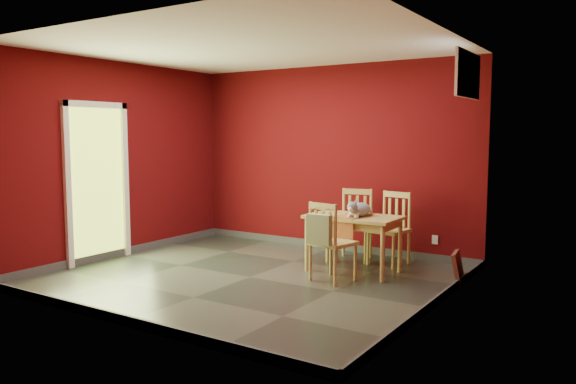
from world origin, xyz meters
The scene contains 13 objects.
ground centered at (0.00, 0.00, 0.00)m, with size 4.50×4.50×0.00m, color #2D342D.
room_shell centered at (0.00, 0.00, 0.05)m, with size 4.50×4.50×4.50m.
doorway centered at (-2.23, -0.40, 1.12)m, with size 0.06×1.01×2.13m.
window centered at (2.23, 1.00, 2.35)m, with size 0.05×0.90×0.50m.
outlet_plate centered at (1.60, 1.99, 0.30)m, with size 0.08×0.01×0.12m, color silver.
dining_table centered at (0.91, 0.91, 0.62)m, with size 1.13×0.66×0.70m.
table_runner centered at (0.91, 0.81, 0.66)m, with size 0.30×0.62×0.32m.
chair_far_left centered at (0.62, 1.56, 0.49)m, with size 0.54×0.54×0.96m.
chair_far_right centered at (1.15, 1.54, 0.49)m, with size 0.51×0.51×0.95m.
chair_near centered at (0.90, 0.35, 0.48)m, with size 0.51×0.51×0.93m.
tote_bag centered at (0.87, 0.13, 0.64)m, with size 0.29×0.18×0.41m.
cat centered at (1.01, 0.90, 0.82)m, with size 0.25×0.47×0.24m, color slate, non-canonical shape.
picture_frame centered at (2.19, 1.01, 0.19)m, with size 0.18×0.39×0.38m.
Camera 1 is at (3.93, -5.29, 1.71)m, focal length 35.00 mm.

